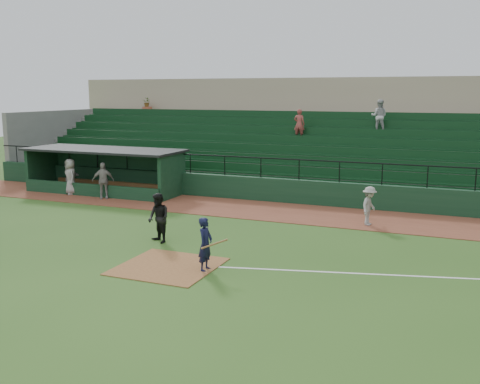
% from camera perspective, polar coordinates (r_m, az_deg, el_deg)
% --- Properties ---
extents(ground, '(90.00, 90.00, 0.00)m').
position_cam_1_polar(ground, '(18.50, -5.95, -6.86)').
color(ground, '#2C511A').
rests_on(ground, ground).
extents(warning_track, '(40.00, 4.00, 0.03)m').
position_cam_1_polar(warning_track, '(25.58, 2.56, -1.93)').
color(warning_track, brown).
rests_on(warning_track, ground).
extents(home_plate_dirt, '(3.00, 3.00, 0.03)m').
position_cam_1_polar(home_plate_dirt, '(17.66, -7.50, -7.68)').
color(home_plate_dirt, brown).
rests_on(home_plate_dirt, ground).
extents(foul_line, '(17.49, 4.44, 0.01)m').
position_cam_1_polar(foul_line, '(17.60, 19.98, -8.34)').
color(foul_line, white).
rests_on(foul_line, ground).
extents(stadium_structure, '(38.00, 13.08, 6.40)m').
position_cam_1_polar(stadium_structure, '(33.23, 7.57, 4.83)').
color(stadium_structure, '#10321C').
rests_on(stadium_structure, ground).
extents(dugout, '(8.90, 3.20, 2.42)m').
position_cam_1_polar(dugout, '(31.26, -13.48, 2.50)').
color(dugout, '#10321C').
rests_on(dugout, ground).
extents(batter_at_plate, '(1.00, 0.68, 1.69)m').
position_cam_1_polar(batter_at_plate, '(16.95, -3.62, -5.45)').
color(batter_at_plate, black).
rests_on(batter_at_plate, ground).
extents(umpire, '(1.12, 1.04, 1.83)m').
position_cam_1_polar(umpire, '(20.26, -8.48, -2.71)').
color(umpire, black).
rests_on(umpire, ground).
extents(runner, '(0.79, 1.14, 1.62)m').
position_cam_1_polar(runner, '(23.18, 13.31, -1.42)').
color(runner, gray).
rests_on(runner, warning_track).
extents(dugout_player_a, '(1.17, 1.00, 1.88)m').
position_cam_1_polar(dugout_player_a, '(29.07, -14.08, 1.16)').
color(dugout_player_a, gray).
rests_on(dugout_player_a, warning_track).
extents(dugout_player_b, '(1.12, 1.04, 1.92)m').
position_cam_1_polar(dugout_player_b, '(30.74, -17.21, 1.54)').
color(dugout_player_b, '#9B9591').
rests_on(dugout_player_b, warning_track).
extents(dugout_player_c, '(1.69, 1.32, 1.79)m').
position_cam_1_polar(dugout_player_c, '(31.85, -17.32, 1.71)').
color(dugout_player_c, '#A9A49E').
rests_on(dugout_player_c, warning_track).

